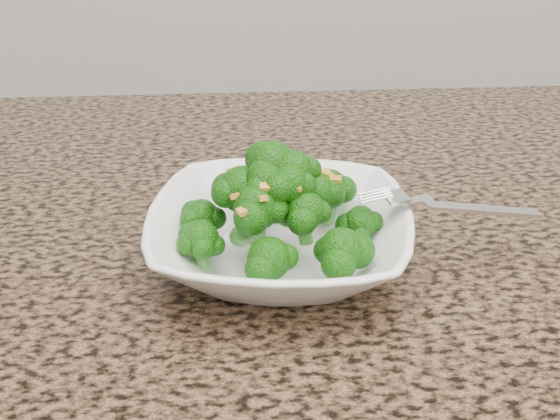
{
  "coord_description": "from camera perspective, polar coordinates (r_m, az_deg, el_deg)",
  "views": [
    {
      "loc": [
        -0.15,
        -0.1,
        1.21
      ],
      "look_at": [
        -0.12,
        0.38,
        0.95
      ],
      "focal_mm": 45.0,
      "sensor_mm": 36.0,
      "label": 1
    }
  ],
  "objects": [
    {
      "name": "bowl",
      "position": [
        0.56,
        0.0,
        -2.23
      ],
      "size": [
        0.23,
        0.23,
        0.05
      ],
      "primitive_type": "imported",
      "rotation": [
        0.0,
        0.0,
        -0.12
      ],
      "color": "white",
      "rests_on": "granite_counter"
    },
    {
      "name": "fork",
      "position": [
        0.56,
        11.54,
        0.8
      ],
      "size": [
        0.17,
        0.06,
        0.01
      ],
      "primitive_type": null,
      "rotation": [
        0.0,
        0.0,
        0.2
      ],
      "color": "silver",
      "rests_on": "bowl"
    },
    {
      "name": "broccoli_pile",
      "position": [
        0.53,
        0.0,
        3.16
      ],
      "size": [
        0.18,
        0.18,
        0.06
      ],
      "primitive_type": null,
      "color": "#18600B",
      "rests_on": "bowl"
    },
    {
      "name": "garlic_topping",
      "position": [
        0.52,
        0.0,
        6.71
      ],
      "size": [
        0.11,
        0.11,
        0.01
      ],
      "primitive_type": null,
      "color": "gold",
      "rests_on": "broccoli_pile"
    },
    {
      "name": "granite_counter",
      "position": [
        0.54,
        13.31,
        -9.74
      ],
      "size": [
        1.64,
        1.04,
        0.03
      ],
      "primitive_type": "cube",
      "color": "brown",
      "rests_on": "cabinet"
    }
  ]
}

